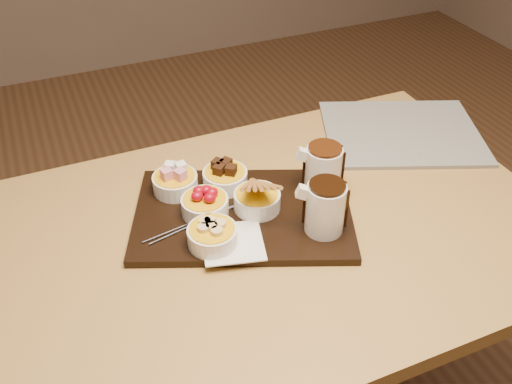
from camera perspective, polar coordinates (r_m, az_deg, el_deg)
name	(u,v)px	position (r m, az deg, el deg)	size (l,w,h in m)	color
dining_table	(274,260)	(1.27, 1.79, -6.81)	(1.20, 0.80, 0.75)	#AC823F
serving_board	(243,214)	(1.22, -1.30, -2.23)	(0.46, 0.30, 0.02)	black
napkin	(233,243)	(1.14, -2.32, -5.08)	(0.12, 0.12, 0.00)	white
bowl_marshmallows	(175,183)	(1.27, -8.07, 0.87)	(0.10, 0.10, 0.04)	white
bowl_cake	(225,179)	(1.28, -3.10, 1.33)	(0.10, 0.10, 0.04)	white
bowl_strawberries	(205,206)	(1.20, -5.13, -1.39)	(0.10, 0.10, 0.04)	white
bowl_biscotti	(257,201)	(1.21, 0.11, -0.90)	(0.10, 0.10, 0.04)	white
bowl_bananas	(212,236)	(1.13, -4.38, -4.44)	(0.10, 0.10, 0.04)	white
pitcher_dark_chocolate	(325,208)	(1.14, 6.94, -1.64)	(0.08, 0.08, 0.11)	silver
pitcher_milk_chocolate	(323,170)	(1.25, 6.74, 2.17)	(0.08, 0.08, 0.11)	silver
fondue_skewers	(200,219)	(1.19, -5.63, -2.73)	(0.26, 0.03, 0.01)	silver
newspaper	(402,133)	(1.54, 14.35, 5.78)	(0.40, 0.32, 0.01)	beige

